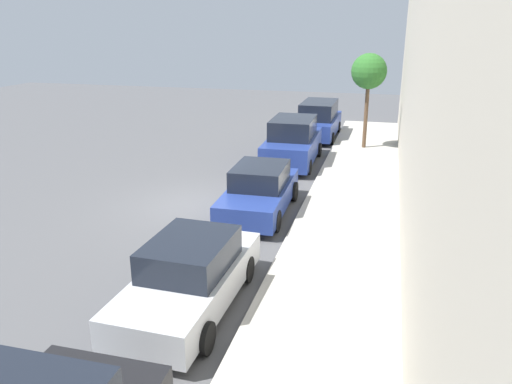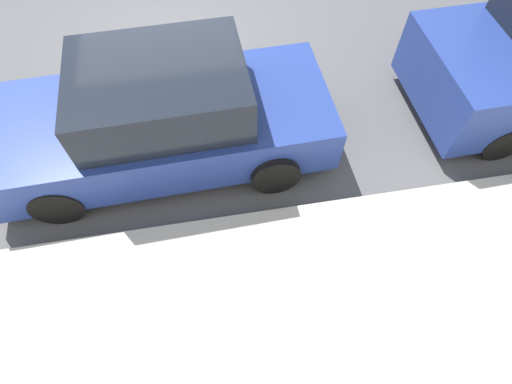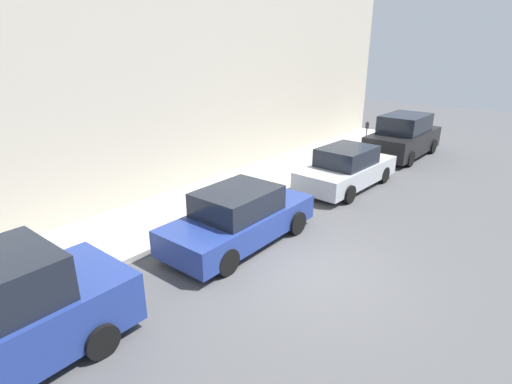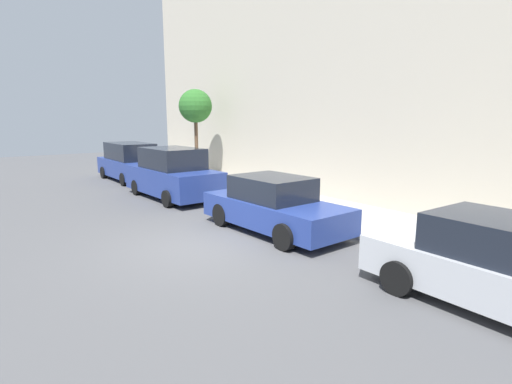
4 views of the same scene
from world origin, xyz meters
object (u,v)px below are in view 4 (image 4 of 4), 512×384
object	(u,v)px
parked_suv_fourth	(173,175)
street_tree	(195,107)
parked_sedan_second	(505,268)
parked_minivan_fifth	(130,162)
parked_sedan_third	(274,206)

from	to	relation	value
parked_suv_fourth	street_tree	bearing A→B (deg)	48.26
parked_sedan_second	parked_minivan_fifth	bearing A→B (deg)	89.26
parked_suv_fourth	street_tree	distance (m)	5.09
parked_sedan_second	parked_sedan_third	xyz separation A→B (m)	(0.00, 5.85, -0.00)
parked_sedan_third	parked_minivan_fifth	size ratio (longest dim) A/B	0.93
parked_sedan_second	street_tree	world-z (taller)	street_tree
parked_sedan_third	parked_suv_fourth	size ratio (longest dim) A/B	0.94
parked_sedan_second	street_tree	distance (m)	15.68
parked_sedan_third	street_tree	bearing A→B (deg)	73.48
parked_sedan_second	parked_sedan_third	world-z (taller)	same
parked_sedan_second	parked_sedan_third	bearing A→B (deg)	89.98
parked_suv_fourth	parked_minivan_fifth	bearing A→B (deg)	86.63
street_tree	parked_sedan_second	bearing A→B (deg)	-100.32
parked_suv_fourth	parked_minivan_fifth	distance (m)	5.56
parked_sedan_third	street_tree	size ratio (longest dim) A/B	1.04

